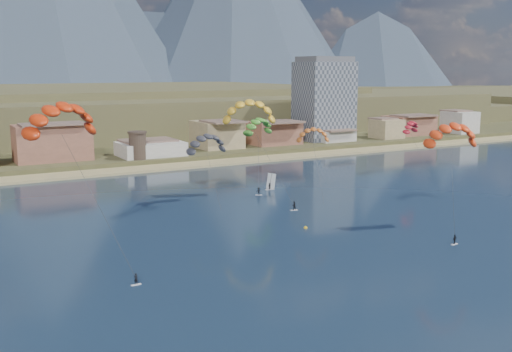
# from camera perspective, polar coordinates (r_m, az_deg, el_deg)

# --- Properties ---
(ground) EXTENTS (2400.00, 2400.00, 0.00)m
(ground) POSITION_cam_1_polar(r_m,az_deg,el_deg) (86.08, 10.76, -9.87)
(ground) COLOR #0D1E30
(ground) RESTS_ON ground
(beach) EXTENTS (2200.00, 12.00, 0.90)m
(beach) POSITION_cam_1_polar(r_m,az_deg,el_deg) (177.76, -11.88, 0.57)
(beach) COLOR tan
(beach) RESTS_ON ground
(foothills) EXTENTS (940.00, 210.00, 18.00)m
(foothills) POSITION_cam_1_polar(r_m,az_deg,el_deg) (303.84, -15.29, 6.01)
(foothills) COLOR brown
(foothills) RESTS_ON ground
(apartment_tower) EXTENTS (20.00, 16.00, 32.00)m
(apartment_tower) POSITION_cam_1_polar(r_m,az_deg,el_deg) (234.46, 6.51, 7.32)
(apartment_tower) COLOR gray
(apartment_tower) RESTS_ON ground
(watchtower) EXTENTS (5.82, 5.82, 8.60)m
(watchtower) POSITION_cam_1_polar(r_m,az_deg,el_deg) (185.95, -11.25, 2.92)
(watchtower) COLOR #47382D
(watchtower) RESTS_ON ground
(kitesurfer_red) EXTENTS (13.44, 15.56, 26.84)m
(kitesurfer_red) POSITION_cam_1_polar(r_m,az_deg,el_deg) (89.10, -18.15, 5.64)
(kitesurfer_red) COLOR silver
(kitesurfer_red) RESTS_ON ground
(kitesurfer_yellow) EXTENTS (13.64, 21.28, 25.96)m
(kitesurfer_yellow) POSITION_cam_1_polar(r_m,az_deg,el_deg) (135.66, -0.62, 6.51)
(kitesurfer_yellow) COLOR silver
(kitesurfer_yellow) RESTS_ON ground
(kitesurfer_orange) EXTENTS (12.71, 11.68, 21.44)m
(kitesurfer_orange) POSITION_cam_1_polar(r_m,az_deg,el_deg) (113.26, 18.20, 4.09)
(kitesurfer_orange) COLOR silver
(kitesurfer_orange) RESTS_ON ground
(kitesurfer_green) EXTENTS (14.32, 18.70, 20.97)m
(kitesurfer_green) POSITION_cam_1_polar(r_m,az_deg,el_deg) (154.31, 0.21, 4.96)
(kitesurfer_green) COLOR silver
(kitesurfer_green) RESTS_ON ground
(distant_kite_dark) EXTENTS (10.33, 6.62, 17.40)m
(distant_kite_dark) POSITION_cam_1_polar(r_m,az_deg,el_deg) (129.50, -4.74, 3.41)
(distant_kite_dark) COLOR #262626
(distant_kite_dark) RESTS_ON ground
(distant_kite_orange) EXTENTS (8.38, 6.97, 17.85)m
(distant_kite_orange) POSITION_cam_1_polar(r_m,az_deg,el_deg) (136.04, 5.48, 4.17)
(distant_kite_orange) COLOR #262626
(distant_kite_orange) RESTS_ON ground
(distant_kite_red) EXTENTS (8.23, 7.04, 16.62)m
(distant_kite_red) POSITION_cam_1_polar(r_m,az_deg,el_deg) (172.84, 14.56, 4.73)
(distant_kite_red) COLOR #262626
(distant_kite_red) RESTS_ON ground
(windsurfer) EXTENTS (2.33, 2.56, 4.00)m
(windsurfer) POSITION_cam_1_polar(r_m,az_deg,el_deg) (146.61, 1.38, -0.83)
(windsurfer) COLOR silver
(windsurfer) RESTS_ON ground
(buoy) EXTENTS (0.68, 0.68, 0.68)m
(buoy) POSITION_cam_1_polar(r_m,az_deg,el_deg) (111.85, 4.76, -4.95)
(buoy) COLOR gold
(buoy) RESTS_ON ground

